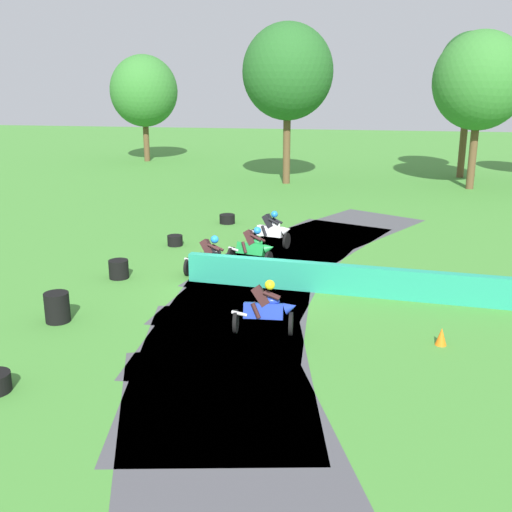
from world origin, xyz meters
TOP-DOWN VIEW (x-y plane):
  - ground_plane at (0.00, 0.00)m, footprint 120.00×120.00m
  - track_asphalt at (0.87, -0.09)m, footprint 8.51×24.68m
  - safety_barrier at (5.06, -0.50)m, footprint 14.15×1.69m
  - motorcycle_lead_white at (-0.03, 4.67)m, footprint 1.71×1.03m
  - motorcycle_chase_green at (-0.31, 2.15)m, footprint 1.73×1.12m
  - motorcycle_trailing_black at (-1.43, 0.66)m, footprint 1.71×0.94m
  - motorcycle_fourth_blue at (1.03, -3.53)m, footprint 1.68×0.83m
  - tire_stack_near at (-2.55, 8.16)m, footprint 0.68×0.68m
  - tire_stack_mid_a at (-3.73, 4.15)m, footprint 0.59×0.59m
  - tire_stack_mid_b at (-4.35, -0.00)m, footprint 0.63×0.63m
  - tire_stack_far at (-4.55, -3.76)m, footprint 0.66×0.66m
  - traffic_cone at (5.34, -3.58)m, footprint 0.28×0.28m
  - tree_far_left at (9.59, 23.52)m, footprint 3.69×3.69m
  - tree_far_right at (9.52, 19.19)m, footprint 5.19×5.19m
  - tree_mid_rise at (-1.28, 19.27)m, footprint 5.32×5.32m
  - tree_behind_barrier at (-13.20, 27.75)m, footprint 5.05×5.05m

SIDE VIEW (x-z plane):
  - ground_plane at x=0.00m, z-range 0.00..0.00m
  - track_asphalt at x=0.87m, z-range 0.00..0.01m
  - tire_stack_near at x=-2.55m, z-range 0.00..0.40m
  - tire_stack_mid_a at x=-3.73m, z-range 0.00..0.40m
  - traffic_cone at x=5.34m, z-range 0.00..0.44m
  - tire_stack_mid_b at x=-4.35m, z-range 0.00..0.60m
  - tire_stack_far at x=-4.55m, z-range 0.00..0.80m
  - safety_barrier at x=5.06m, z-range 0.00..0.90m
  - motorcycle_chase_green at x=-0.31m, z-range -0.08..1.34m
  - motorcycle_trailing_black at x=-1.43m, z-range -0.07..1.35m
  - motorcycle_fourth_blue at x=1.03m, z-range -0.07..1.36m
  - motorcycle_lead_white at x=-0.03m, z-range -0.05..1.37m
  - tree_behind_barrier at x=-13.20m, z-range 1.29..9.21m
  - tree_far_right at x=9.52m, z-range 1.65..10.45m
  - tree_mid_rise at x=-1.28m, z-range 1.87..11.23m
  - tree_far_left at x=9.59m, z-range 2.48..11.48m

